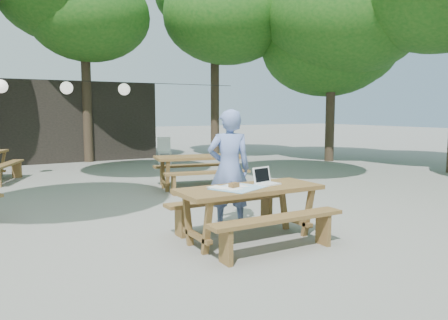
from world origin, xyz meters
TOP-DOWN VIEW (x-y plane):
  - ground at (0.00, 0.00)m, footprint 80.00×80.00m
  - pavilion at (0.50, 10.50)m, footprint 6.00×3.00m
  - main_picnic_table at (0.76, -1.65)m, footprint 2.00×1.58m
  - picnic_table_ne at (2.01, 2.36)m, footprint 2.17×1.92m
  - woman at (0.87, -0.91)m, footprint 0.77×0.64m
  - plastic_chair at (3.04, 7.01)m, footprint 0.55×0.55m
  - laptop at (1.06, -1.58)m, footprint 0.38×0.32m
  - tabletop_clutter at (0.56, -1.64)m, footprint 0.82×0.77m
  - paper_lanterns at (-0.19, 6.00)m, footprint 9.00×0.34m

SIDE VIEW (x-z plane):
  - ground at x=0.00m, z-range 0.00..0.00m
  - plastic_chair at x=3.04m, z-range -0.19..0.71m
  - main_picnic_table at x=0.76m, z-range 0.01..0.76m
  - picnic_table_ne at x=2.01m, z-range 0.01..0.76m
  - tabletop_clutter at x=0.56m, z-range 0.72..0.80m
  - laptop at x=1.06m, z-range 0.69..0.93m
  - woman at x=0.87m, z-range 0.00..1.80m
  - pavilion at x=0.50m, z-range 0.00..2.80m
  - paper_lanterns at x=-0.19m, z-range 2.21..2.59m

